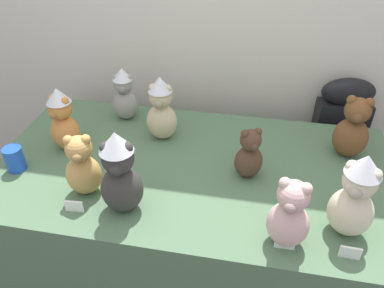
{
  "coord_description": "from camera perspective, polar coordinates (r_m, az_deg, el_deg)",
  "views": [
    {
      "loc": [
        0.25,
        -1.04,
        1.8
      ],
      "look_at": [
        0.0,
        0.25,
        0.87
      ],
      "focal_mm": 35.37,
      "sensor_mm": 36.0,
      "label": 1
    }
  ],
  "objects": [
    {
      "name": "name_card_front_right",
      "position": [
        1.53,
        -17.35,
        -8.96
      ],
      "size": [
        0.07,
        0.01,
        0.05
      ],
      "primitive_type": "cube",
      "rotation": [
        0.0,
        0.0,
        0.08
      ],
      "color": "white",
      "rests_on": "display_table"
    },
    {
      "name": "teddy_bear_cream",
      "position": [
        1.4,
        23.35,
        -7.36
      ],
      "size": [
        0.19,
        0.18,
        0.34
      ],
      "rotation": [
        0.0,
        0.0,
        -0.4
      ],
      "color": "beige",
      "rests_on": "display_table"
    },
    {
      "name": "teddy_bear_sand",
      "position": [
        1.79,
        -4.66,
        5.24
      ],
      "size": [
        0.15,
        0.14,
        0.32
      ],
      "rotation": [
        0.0,
        0.0,
        0.06
      ],
      "color": "#CCB78E",
      "rests_on": "display_table"
    },
    {
      "name": "name_card_front_middle",
      "position": [
        1.41,
        22.73,
        -14.88
      ],
      "size": [
        0.07,
        0.01,
        0.05
      ],
      "primitive_type": "cube",
      "rotation": [
        0.0,
        0.0,
        -0.03
      ],
      "color": "white",
      "rests_on": "display_table"
    },
    {
      "name": "teddy_bear_honey",
      "position": [
        1.54,
        -16.2,
        -3.33
      ],
      "size": [
        0.17,
        0.15,
        0.27
      ],
      "rotation": [
        0.0,
        0.0,
        0.29
      ],
      "color": "tan",
      "rests_on": "display_table"
    },
    {
      "name": "teddy_bear_charcoal",
      "position": [
        1.4,
        -10.82,
        -4.47
      ],
      "size": [
        0.18,
        0.16,
        0.35
      ],
      "rotation": [
        0.0,
        0.0,
        0.19
      ],
      "color": "#383533",
      "rests_on": "display_table"
    },
    {
      "name": "display_table",
      "position": [
        1.94,
        -0.0,
        -12.08
      ],
      "size": [
        1.78,
        0.95,
        0.75
      ],
      "primitive_type": "cube",
      "color": "#4C6B4C",
      "rests_on": "ground_plane"
    },
    {
      "name": "party_cup_blue",
      "position": [
        1.81,
        -25.18,
        -2.04
      ],
      "size": [
        0.08,
        0.08,
        0.11
      ],
      "primitive_type": "cylinder",
      "color": "blue",
      "rests_on": "display_table"
    },
    {
      "name": "teddy_bear_ginger",
      "position": [
        1.81,
        -18.89,
        3.4
      ],
      "size": [
        0.17,
        0.15,
        0.31
      ],
      "rotation": [
        0.0,
        0.0,
        -0.24
      ],
      "color": "#D17F3D",
      "rests_on": "display_table"
    },
    {
      "name": "teddy_bear_ash",
      "position": [
        1.98,
        -10.18,
        7.33
      ],
      "size": [
        0.15,
        0.13,
        0.28
      ],
      "rotation": [
        0.0,
        0.0,
        0.18
      ],
      "color": "gray",
      "rests_on": "display_table"
    },
    {
      "name": "instrument_case",
      "position": [
        2.36,
        20.39,
        -1.27
      ],
      "size": [
        0.29,
        0.15,
        0.96
      ],
      "rotation": [
        0.0,
        0.0,
        0.13
      ],
      "color": "black",
      "rests_on": "ground_plane"
    },
    {
      "name": "name_card_front_left",
      "position": [
        1.37,
        13.83,
        -14.32
      ],
      "size": [
        0.07,
        0.01,
        0.05
      ],
      "primitive_type": "cube",
      "rotation": [
        0.0,
        0.0,
        0.01
      ],
      "color": "white",
      "rests_on": "display_table"
    },
    {
      "name": "teddy_bear_blush",
      "position": [
        1.32,
        14.46,
        -10.42
      ],
      "size": [
        0.17,
        0.15,
        0.28
      ],
      "rotation": [
        0.0,
        0.0,
        -0.21
      ],
      "color": "beige",
      "rests_on": "display_table"
    },
    {
      "name": "teddy_bear_chestnut",
      "position": [
        1.82,
        23.05,
        2.06
      ],
      "size": [
        0.17,
        0.15,
        0.3
      ],
      "rotation": [
        0.0,
        0.0,
        -0.15
      ],
      "color": "brown",
      "rests_on": "display_table"
    },
    {
      "name": "teddy_bear_cocoa",
      "position": [
        1.58,
        8.62,
        -1.63
      ],
      "size": [
        0.15,
        0.14,
        0.24
      ],
      "rotation": [
        0.0,
        0.0,
        0.45
      ],
      "color": "#4C3323",
      "rests_on": "display_table"
    }
  ]
}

